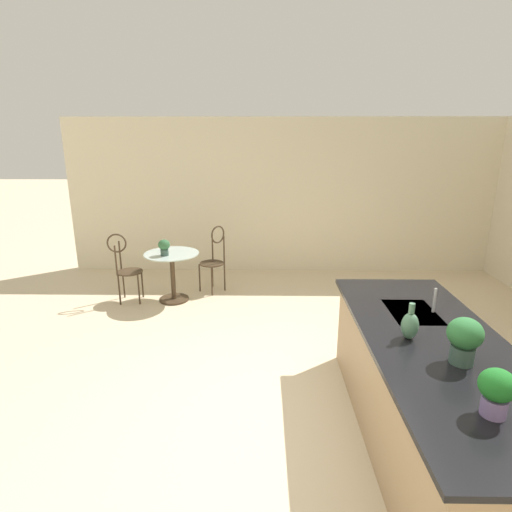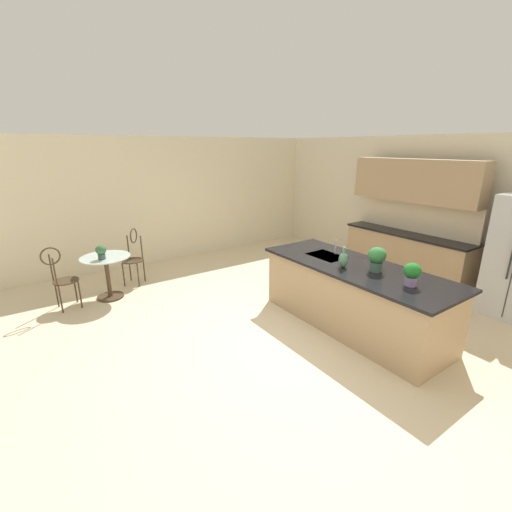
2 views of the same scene
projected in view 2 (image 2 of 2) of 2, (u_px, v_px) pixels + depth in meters
ground_plane at (292, 333)px, 4.84m from camera, size 40.00×40.00×0.00m
wall_back at (446, 211)px, 6.42m from camera, size 9.00×0.12×2.70m
wall_left_window at (171, 200)px, 7.78m from camera, size 0.12×7.80×2.70m
kitchen_island at (353, 296)px, 4.93m from camera, size 2.80×1.06×0.92m
back_counter_run at (406, 254)px, 6.75m from camera, size 2.44×0.64×1.52m
upper_cabinet_run at (415, 180)px, 6.31m from camera, size 2.40×0.36×0.76m
bistro_table at (107, 273)px, 5.86m from camera, size 0.80×0.80×0.74m
chair_near_window at (133, 254)px, 6.48m from camera, size 0.53×0.53×1.04m
chair_by_island at (61, 275)px, 5.42m from camera, size 0.41×0.50×1.04m
sink_faucet at (335, 247)px, 5.29m from camera, size 0.02×0.02×0.22m
potted_plant_on_table at (101, 251)px, 5.60m from camera, size 0.17×0.17×0.24m
potted_plant_counter_far at (412, 273)px, 4.06m from camera, size 0.20×0.20×0.28m
potted_plant_counter_near at (377, 258)px, 4.52m from camera, size 0.23×0.23×0.33m
vase_on_counter at (343, 260)px, 4.69m from camera, size 0.13×0.13×0.29m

